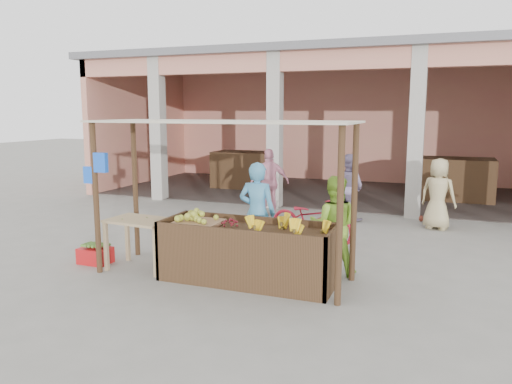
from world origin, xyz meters
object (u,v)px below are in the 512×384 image
at_px(side_table, 140,228).
at_px(red_crate, 95,255).
at_px(vendor_blue, 257,210).
at_px(fruit_stall, 248,255).
at_px(motorcycle, 311,219).
at_px(vendor_green, 334,223).

distance_m(side_table, red_crate, 1.04).
bearing_deg(side_table, red_crate, -172.86).
distance_m(side_table, vendor_blue, 1.92).
xyz_separation_m(side_table, vendor_blue, (1.64, 0.97, 0.23)).
relative_size(side_table, red_crate, 2.08).
distance_m(fruit_stall, motorcycle, 2.49).
xyz_separation_m(vendor_green, motorcycle, (-0.78, 1.67, -0.33)).
distance_m(vendor_blue, vendor_green, 1.32).
xyz_separation_m(side_table, red_crate, (-0.88, -0.03, -0.54)).
distance_m(vendor_green, motorcycle, 1.87).
bearing_deg(fruit_stall, motorcycle, 82.38).
height_order(fruit_stall, vendor_blue, vendor_blue).
height_order(vendor_blue, vendor_green, vendor_blue).
relative_size(side_table, vendor_green, 0.65).
height_order(side_table, motorcycle, motorcycle).
xyz_separation_m(red_crate, vendor_blue, (2.52, 1.00, 0.78)).
bearing_deg(red_crate, vendor_blue, 22.85).
height_order(red_crate, motorcycle, motorcycle).
height_order(red_crate, vendor_green, vendor_green).
distance_m(fruit_stall, vendor_blue, 1.07).
height_order(red_crate, vendor_blue, vendor_blue).
xyz_separation_m(fruit_stall, red_crate, (-2.72, -0.08, -0.27)).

